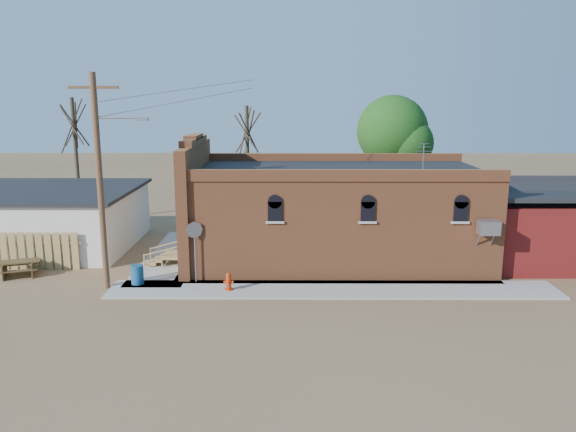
{
  "coord_description": "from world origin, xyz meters",
  "views": [
    {
      "loc": [
        -0.33,
        -21.68,
        8.05
      ],
      "look_at": [
        -0.45,
        4.76,
        2.4
      ],
      "focal_mm": 35.0,
      "sensor_mm": 36.0,
      "label": 1
    }
  ],
  "objects_px": {
    "brick_bar": "(330,214)",
    "utility_pole": "(101,178)",
    "fire_hydrant": "(229,281)",
    "stop_sign": "(195,236)",
    "picnic_table": "(19,266)",
    "trash_barrel": "(137,275)"
  },
  "relations": [
    {
      "from": "utility_pole",
      "to": "stop_sign",
      "type": "bearing_deg",
      "value": 9.27
    },
    {
      "from": "brick_bar",
      "to": "stop_sign",
      "type": "bearing_deg",
      "value": -148.85
    },
    {
      "from": "brick_bar",
      "to": "utility_pole",
      "type": "xyz_separation_m",
      "value": [
        -9.79,
        -4.29,
        2.43
      ]
    },
    {
      "from": "trash_barrel",
      "to": "utility_pole",
      "type": "bearing_deg",
      "value": -165.75
    },
    {
      "from": "fire_hydrant",
      "to": "brick_bar",
      "type": "bearing_deg",
      "value": 54.04
    },
    {
      "from": "utility_pole",
      "to": "picnic_table",
      "type": "distance_m",
      "value": 6.51
    },
    {
      "from": "fire_hydrant",
      "to": "stop_sign",
      "type": "height_order",
      "value": "stop_sign"
    },
    {
      "from": "stop_sign",
      "to": "picnic_table",
      "type": "height_order",
      "value": "stop_sign"
    },
    {
      "from": "utility_pole",
      "to": "brick_bar",
      "type": "bearing_deg",
      "value": 23.69
    },
    {
      "from": "brick_bar",
      "to": "trash_barrel",
      "type": "height_order",
      "value": "brick_bar"
    },
    {
      "from": "fire_hydrant",
      "to": "stop_sign",
      "type": "xyz_separation_m",
      "value": [
        -1.55,
        1.07,
        1.71
      ]
    },
    {
      "from": "trash_barrel",
      "to": "fire_hydrant",
      "type": "bearing_deg",
      "value": -10.73
    },
    {
      "from": "stop_sign",
      "to": "trash_barrel",
      "type": "relative_size",
      "value": 3.26
    },
    {
      "from": "trash_barrel",
      "to": "brick_bar",
      "type": "bearing_deg",
      "value": 24.9
    },
    {
      "from": "utility_pole",
      "to": "stop_sign",
      "type": "xyz_separation_m",
      "value": [
        3.68,
        0.6,
        -2.61
      ]
    },
    {
      "from": "utility_pole",
      "to": "stop_sign",
      "type": "distance_m",
      "value": 4.55
    },
    {
      "from": "utility_pole",
      "to": "picnic_table",
      "type": "relative_size",
      "value": 4.45
    },
    {
      "from": "utility_pole",
      "to": "picnic_table",
      "type": "bearing_deg",
      "value": 160.67
    },
    {
      "from": "brick_bar",
      "to": "stop_sign",
      "type": "height_order",
      "value": "brick_bar"
    },
    {
      "from": "picnic_table",
      "to": "trash_barrel",
      "type": "bearing_deg",
      "value": -31.79
    },
    {
      "from": "utility_pole",
      "to": "trash_barrel",
      "type": "height_order",
      "value": "utility_pole"
    },
    {
      "from": "fire_hydrant",
      "to": "trash_barrel",
      "type": "distance_m",
      "value": 4.11
    }
  ]
}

